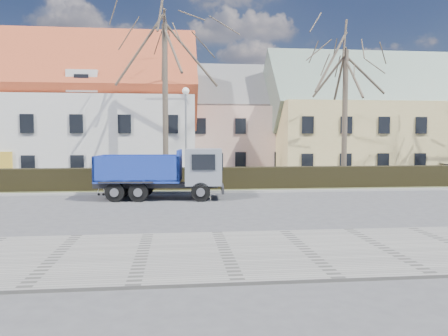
{
  "coord_description": "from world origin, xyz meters",
  "views": [
    {
      "loc": [
        -1.29,
        -20.0,
        3.16
      ],
      "look_at": [
        1.11,
        2.12,
        1.6
      ],
      "focal_mm": 35.0,
      "sensor_mm": 36.0,
      "label": 1
    }
  ],
  "objects": [
    {
      "name": "tree_2",
      "position": [
        10.0,
        8.5,
        5.5
      ],
      "size": [
        8.0,
        8.0,
        11.0
      ],
      "primitive_type": null,
      "color": "#4D4135",
      "rests_on": "ground"
    },
    {
      "name": "cart_frame",
      "position": [
        -5.57,
        4.19,
        0.27
      ],
      "size": [
        0.66,
        0.45,
        0.55
      ],
      "primitive_type": null,
      "rotation": [
        0.0,
        0.0,
        -0.19
      ],
      "color": "silver",
      "rests_on": "ground"
    },
    {
      "name": "hedge",
      "position": [
        0.0,
        6.0,
        0.65
      ],
      "size": [
        60.0,
        0.9,
        1.3
      ],
      "primitive_type": "cube",
      "color": "black",
      "rests_on": "ground"
    },
    {
      "name": "ground",
      "position": [
        0.0,
        0.0,
        0.0
      ],
      "size": [
        120.0,
        120.0,
        0.0
      ],
      "primitive_type": "plane",
      "color": "#474649"
    },
    {
      "name": "building_yellow",
      "position": [
        16.0,
        17.0,
        4.25
      ],
      "size": [
        18.8,
        10.8,
        8.5
      ],
      "primitive_type": null,
      "color": "#DAC277",
      "rests_on": "ground"
    },
    {
      "name": "streetlight",
      "position": [
        -0.71,
        7.0,
        3.15
      ],
      "size": [
        0.49,
        0.49,
        6.3
      ],
      "primitive_type": null,
      "color": "#A0A0A1",
      "rests_on": "ground"
    },
    {
      "name": "tree_1",
      "position": [
        -2.0,
        8.5,
        6.33
      ],
      "size": [
        9.2,
        9.2,
        12.65
      ],
      "primitive_type": null,
      "color": "#4D4135",
      "rests_on": "ground"
    },
    {
      "name": "building_white",
      "position": [
        -13.0,
        16.0,
        4.75
      ],
      "size": [
        26.8,
        10.8,
        9.5
      ],
      "primitive_type": null,
      "color": "silver",
      "rests_on": "ground"
    },
    {
      "name": "dump_truck",
      "position": [
        -2.33,
        2.55,
        1.34
      ],
      "size": [
        6.86,
        3.01,
        2.68
      ],
      "primitive_type": null,
      "rotation": [
        0.0,
        0.0,
        -0.08
      ],
      "color": "navy",
      "rests_on": "ground"
    },
    {
      "name": "building_pink",
      "position": [
        4.0,
        20.0,
        4.0
      ],
      "size": [
        10.8,
        8.8,
        8.0
      ],
      "primitive_type": null,
      "color": "#D8AB99",
      "rests_on": "ground"
    },
    {
      "name": "grass_strip",
      "position": [
        0.0,
        6.2,
        0.05
      ],
      "size": [
        80.0,
        3.0,
        0.1
      ],
      "primitive_type": "cube",
      "color": "#414627",
      "rests_on": "ground"
    },
    {
      "name": "curb_far",
      "position": [
        0.0,
        4.6,
        0.06
      ],
      "size": [
        80.0,
        0.3,
        0.12
      ],
      "primitive_type": "cube",
      "color": "gray",
      "rests_on": "ground"
    },
    {
      "name": "parked_car_a",
      "position": [
        -4.93,
        11.21,
        0.7
      ],
      "size": [
        4.23,
        2.01,
        1.4
      ],
      "primitive_type": "imported",
      "rotation": [
        0.0,
        0.0,
        1.48
      ],
      "color": "#272732",
      "rests_on": "ground"
    },
    {
      "name": "sidewalk_near",
      "position": [
        0.0,
        -8.5,
        0.04
      ],
      "size": [
        80.0,
        5.0,
        0.08
      ],
      "primitive_type": "cube",
      "color": "gray",
      "rests_on": "ground"
    }
  ]
}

